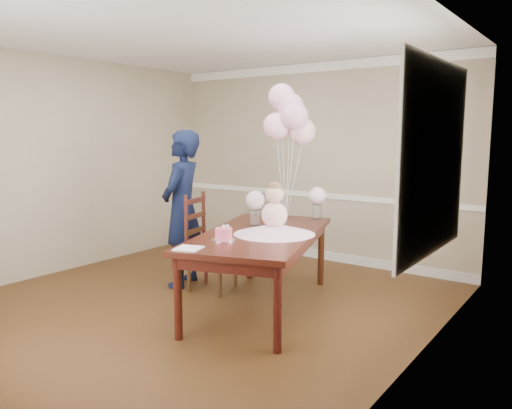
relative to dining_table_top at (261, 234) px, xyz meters
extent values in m
cube|color=#361F0D|center=(-0.60, -0.39, -0.76)|extent=(4.50, 5.00, 0.00)
cube|color=white|center=(-0.60, -0.39, 1.94)|extent=(4.50, 5.00, 0.02)
cube|color=tan|center=(-0.60, 2.11, 0.59)|extent=(4.50, 0.02, 2.70)
cube|color=tan|center=(-2.85, -0.39, 0.59)|extent=(0.02, 5.00, 2.70)
cube|color=tan|center=(1.65, -0.39, 0.59)|extent=(0.02, 5.00, 2.70)
cube|color=white|center=(-0.60, 2.10, 0.14)|extent=(4.50, 0.02, 0.07)
cube|color=white|center=(-0.60, 2.10, 1.87)|extent=(4.50, 0.02, 0.12)
cube|color=silver|center=(-0.60, 2.10, -0.70)|extent=(4.50, 0.02, 0.12)
cube|color=silver|center=(1.63, 0.11, 0.79)|extent=(0.02, 1.66, 1.56)
cube|color=silver|center=(1.61, 0.11, 0.79)|extent=(0.01, 1.50, 1.40)
cube|color=black|center=(0.00, 0.00, 0.00)|extent=(1.64, 2.31, 0.05)
cube|color=black|center=(0.00, 0.00, -0.08)|extent=(1.51, 2.17, 0.10)
cylinder|color=black|center=(-0.12, -1.05, -0.39)|extent=(0.09, 0.09, 0.73)
cylinder|color=black|center=(0.71, -0.78, -0.39)|extent=(0.09, 0.09, 0.73)
cylinder|color=black|center=(-0.71, 0.78, -0.39)|extent=(0.09, 0.09, 0.73)
cylinder|color=black|center=(0.12, 1.05, -0.39)|extent=(0.09, 0.09, 0.73)
cone|color=#F8B7DA|center=(0.16, 0.00, 0.08)|extent=(1.00, 1.00, 0.10)
sphere|color=#FFA1BE|center=(0.16, 0.00, 0.21)|extent=(0.25, 0.25, 0.25)
sphere|color=beige|center=(0.16, 0.00, 0.41)|extent=(0.18, 0.18, 0.18)
sphere|color=brown|center=(0.16, 0.00, 0.47)|extent=(0.13, 0.13, 0.13)
cylinder|color=white|center=(-0.05, -0.51, 0.03)|extent=(0.29, 0.29, 0.01)
cylinder|color=#EE4B73|center=(-0.05, -0.51, 0.09)|extent=(0.20, 0.20, 0.10)
sphere|color=white|center=(-0.05, -0.51, 0.15)|extent=(0.03, 0.03, 0.03)
sphere|color=silver|center=(-0.03, -0.48, 0.15)|extent=(0.03, 0.03, 0.03)
cylinder|color=silver|center=(-0.25, 0.25, 0.11)|extent=(0.13, 0.13, 0.17)
sphere|color=beige|center=(-0.25, 0.25, 0.30)|extent=(0.20, 0.20, 0.20)
cylinder|color=silver|center=(0.10, 0.97, 0.11)|extent=(0.13, 0.13, 0.17)
sphere|color=silver|center=(0.10, 0.97, 0.30)|extent=(0.20, 0.20, 0.20)
cube|color=white|center=(-0.07, -0.96, 0.03)|extent=(0.26, 0.26, 0.01)
cylinder|color=silver|center=(-0.08, 0.58, 0.04)|extent=(0.05, 0.05, 0.02)
sphere|color=#FFB4CA|center=(-0.18, 0.55, 1.07)|extent=(0.29, 0.29, 0.29)
sphere|color=#E7A3C7|center=(0.04, 0.56, 1.17)|extent=(0.29, 0.29, 0.29)
sphere|color=#E09FBE|center=(-0.09, 0.68, 1.28)|extent=(0.29, 0.29, 0.29)
sphere|color=#F5AECD|center=(-0.20, 0.67, 1.38)|extent=(0.29, 0.29, 0.29)
sphere|color=#F7AFC3|center=(0.04, 0.71, 1.02)|extent=(0.29, 0.29, 0.29)
cylinder|color=silver|center=(-0.13, 0.56, 0.47)|extent=(0.09, 0.03, 0.87)
cylinder|color=white|center=(-0.02, 0.57, 0.53)|extent=(0.12, 0.02, 0.97)
cylinder|color=silver|center=(-0.08, 0.63, 0.58)|extent=(0.02, 0.10, 1.08)
cylinder|color=silver|center=(-0.14, 0.62, 0.63)|extent=(0.12, 0.08, 1.18)
cylinder|color=white|center=(-0.02, 0.64, 0.45)|extent=(0.12, 0.12, 0.81)
cube|color=#3D1410|center=(-0.78, 0.16, -0.28)|extent=(0.56, 0.56, 0.05)
cylinder|color=#331E0E|center=(-0.92, -0.06, -0.53)|extent=(0.05, 0.05, 0.46)
cylinder|color=#321C0D|center=(-0.55, 0.02, -0.53)|extent=(0.05, 0.05, 0.46)
cylinder|color=#39130F|center=(-1.01, 0.31, -0.53)|extent=(0.05, 0.05, 0.46)
cylinder|color=#3B2010|center=(-0.63, 0.39, -0.53)|extent=(0.05, 0.05, 0.46)
cylinder|color=#37130F|center=(-0.95, -0.07, 0.03)|extent=(0.05, 0.05, 0.60)
cylinder|color=#3B1610|center=(-1.03, 0.31, 0.03)|extent=(0.05, 0.05, 0.60)
cube|color=#341C0E|center=(-0.99, 0.12, -0.09)|extent=(0.12, 0.42, 0.05)
cube|color=#3A190F|center=(-0.99, 0.12, 0.08)|extent=(0.12, 0.42, 0.05)
cube|color=black|center=(-0.99, 0.12, 0.25)|extent=(0.12, 0.42, 0.05)
imported|color=black|center=(-1.19, 0.12, 0.14)|extent=(0.63, 0.76, 1.79)
camera|label=1|loc=(2.80, -3.96, 1.00)|focal=35.00mm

